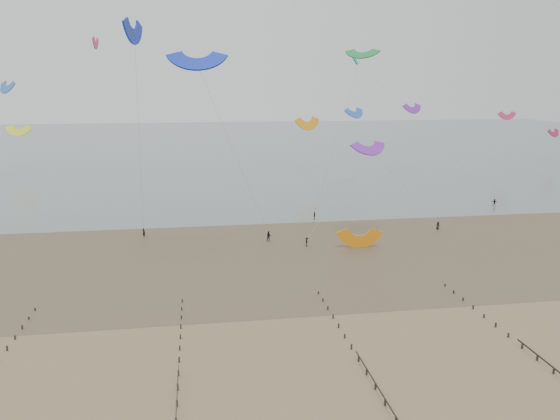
% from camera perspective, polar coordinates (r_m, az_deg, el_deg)
% --- Properties ---
extents(ground, '(500.00, 500.00, 0.00)m').
position_cam_1_polar(ground, '(62.58, 2.87, -13.02)').
color(ground, brown).
rests_on(ground, ground).
extents(sea_and_shore, '(500.00, 665.00, 0.03)m').
position_cam_1_polar(sea_and_shore, '(93.83, -3.84, -4.00)').
color(sea_and_shore, '#475654').
rests_on(sea_and_shore, ground).
extents(kitesurfer_lead, '(0.73, 0.68, 1.68)m').
position_cam_1_polar(kitesurfer_lead, '(103.25, -14.05, -2.29)').
color(kitesurfer_lead, black).
rests_on(kitesurfer_lead, ground).
extents(kitesurfers, '(153.61, 26.03, 1.88)m').
position_cam_1_polar(kitesurfers, '(110.21, 11.29, -1.18)').
color(kitesurfers, black).
rests_on(kitesurfers, ground).
extents(grounded_kite, '(7.07, 5.78, 3.62)m').
position_cam_1_polar(grounded_kite, '(95.19, 8.27, -3.86)').
color(grounded_kite, orange).
rests_on(grounded_kite, ground).
extents(kites_airborne, '(231.21, 125.50, 36.96)m').
position_cam_1_polar(kites_airborne, '(143.94, -12.85, 10.40)').
color(kites_airborne, purple).
rests_on(kites_airborne, ground).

